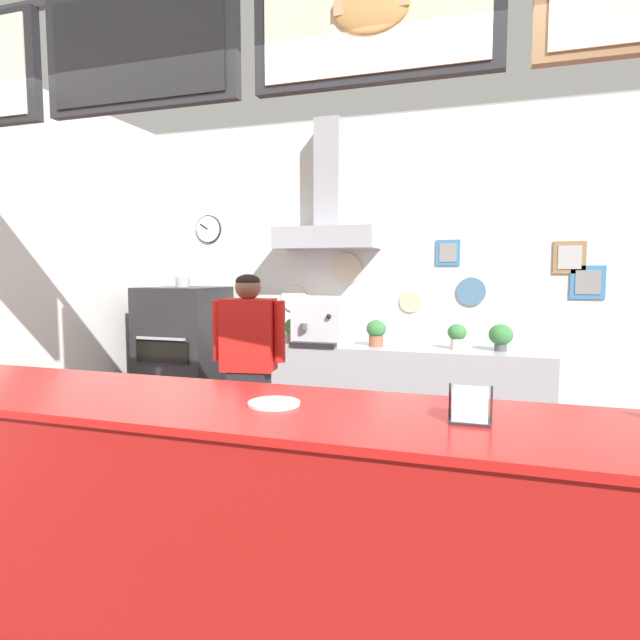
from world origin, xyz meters
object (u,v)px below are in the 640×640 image
pizza_oven (185,358)px  potted_rosemary (501,336)px  espresso_machine (321,323)px  potted_oregano (376,332)px  potted_basil (457,335)px  potted_sage (294,329)px  napkin_holder (470,406)px  shop_worker (249,375)px  condiment_plate (274,403)px

pizza_oven → potted_rosemary: size_ratio=6.65×
potted_rosemary → espresso_machine: bearing=-178.2°
potted_oregano → potted_basil: potted_oregano is taller
espresso_machine → potted_basil: (1.21, 0.02, -0.07)m
potted_sage → napkin_holder: (1.70, -2.82, 0.08)m
pizza_oven → potted_sage: size_ratio=6.60×
potted_oregano → potted_sage: bearing=176.7°
shop_worker → napkin_holder: (1.55, -1.52, 0.27)m
pizza_oven → espresso_machine: (1.38, 0.09, 0.38)m
potted_basil → potted_sage: 1.50m
potted_rosemary → condiment_plate: potted_rosemary is taller
shop_worker → potted_sage: bearing=-92.5°
potted_rosemary → potted_sage: 1.85m
espresso_machine → condiment_plate: size_ratio=2.30×
potted_rosemary → potted_sage: size_ratio=0.99×
potted_oregano → napkin_holder: (0.90, -2.78, 0.08)m
espresso_machine → potted_sage: bearing=169.4°
pizza_oven → potted_oregano: pizza_oven is taller
potted_oregano → pizza_oven: bearing=-177.1°
pizza_oven → espresso_machine: 1.44m
espresso_machine → potted_rosemary: (1.57, 0.05, -0.06)m
potted_basil → condiment_plate: bearing=-100.4°
condiment_plate → shop_worker: bearing=118.7°
pizza_oven → potted_rosemary: (2.95, 0.14, 0.31)m
espresso_machine → potted_rosemary: bearing=1.8°
pizza_oven → shop_worker: shop_worker is taller
shop_worker → condiment_plate: bearing=109.6°
shop_worker → condiment_plate: shop_worker is taller
potted_rosemary → napkin_holder: 2.82m
pizza_oven → potted_rosemary: bearing=2.7°
shop_worker → potted_basil: bearing=-145.8°
napkin_holder → potted_rosemary: bearing=87.0°
napkin_holder → potted_sage: bearing=121.1°
potted_oregano → condiment_plate: (0.19, -2.78, 0.03)m
shop_worker → potted_rosemary: size_ratio=6.80×
pizza_oven → napkin_holder: 3.90m
potted_rosemary → condiment_plate: 2.95m
espresso_machine → pizza_oven: bearing=-176.2°
espresso_machine → potted_basil: size_ratio=2.08×
shop_worker → napkin_holder: shop_worker is taller
pizza_oven → potted_oregano: size_ratio=6.37×
condiment_plate → potted_sage: bearing=109.2°
espresso_machine → potted_sage: (-0.28, 0.05, -0.07)m
shop_worker → espresso_machine: bearing=-105.0°
potted_sage → shop_worker: bearing=-83.4°
potted_oregano → condiment_plate: 2.78m
shop_worker → potted_sage: size_ratio=6.75×
potted_rosemary → potted_oregano: (-1.05, -0.04, 0.00)m
condiment_plate → potted_basil: bearing=79.6°
napkin_holder → espresso_machine: bearing=117.2°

